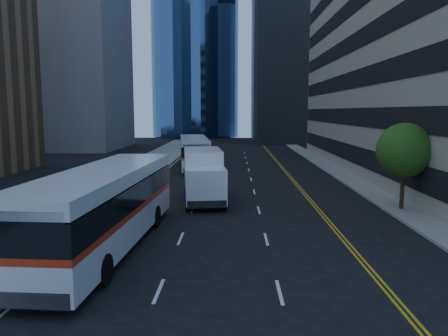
# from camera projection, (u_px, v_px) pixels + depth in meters

# --- Properties ---
(ground) EXTENTS (160.00, 160.00, 0.00)m
(ground) POSITION_uv_depth(u_px,v_px,m) (258.00, 253.00, 18.35)
(ground) COLOR black
(ground) RESTS_ON ground
(sidewalk_west) EXTENTS (5.00, 90.00, 0.15)m
(sidewalk_west) POSITION_uv_depth(u_px,v_px,m) (138.00, 170.00, 43.36)
(sidewalk_west) COLOR gray
(sidewalk_west) RESTS_ON ground
(sidewalk_east) EXTENTS (2.00, 90.00, 0.15)m
(sidewalk_east) POSITION_uv_depth(u_px,v_px,m) (335.00, 171.00, 42.92)
(sidewalk_east) COLOR gray
(sidewalk_east) RESTS_ON ground
(midrise_west) EXTENTS (18.00, 18.00, 35.00)m
(midrise_west) POSITION_uv_depth(u_px,v_px,m) (62.00, 37.00, 68.25)
(midrise_west) COLOR gray
(midrise_west) RESTS_ON ground
(street_tree) EXTENTS (3.20, 3.20, 5.10)m
(street_tree) POSITION_uv_depth(u_px,v_px,m) (404.00, 150.00, 25.61)
(street_tree) COLOR #332114
(street_tree) RESTS_ON sidewalk_east
(bus_front) EXTENTS (3.65, 13.58, 3.47)m
(bus_front) POSITION_uv_depth(u_px,v_px,m) (105.00, 206.00, 18.74)
(bus_front) COLOR silver
(bus_front) RESTS_ON ground
(bus_rear) EXTENTS (4.25, 12.65, 3.20)m
(bus_rear) POSITION_uv_depth(u_px,v_px,m) (194.00, 151.00, 45.49)
(bus_rear) COLOR silver
(bus_rear) RESTS_ON ground
(box_truck) EXTENTS (3.26, 7.28, 3.37)m
(box_truck) POSITION_uv_depth(u_px,v_px,m) (203.00, 175.00, 28.69)
(box_truck) COLOR white
(box_truck) RESTS_ON ground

